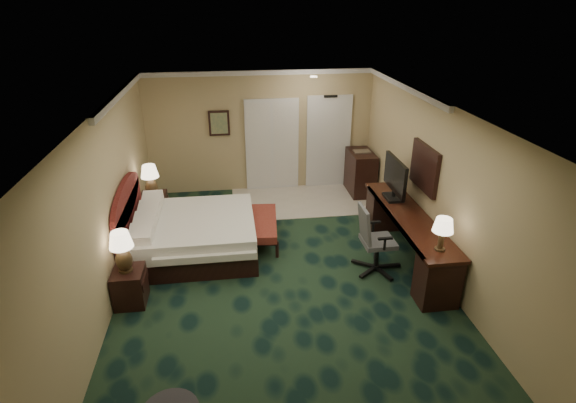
{
  "coord_description": "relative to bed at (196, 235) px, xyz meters",
  "views": [
    {
      "loc": [
        -0.71,
        -5.97,
        4.14
      ],
      "look_at": [
        0.19,
        0.6,
        1.08
      ],
      "focal_mm": 28.0,
      "sensor_mm": 36.0,
      "label": 1
    }
  ],
  "objects": [
    {
      "name": "floor",
      "position": [
        1.38,
        -1.05,
        -0.32
      ],
      "size": [
        5.0,
        7.5,
        0.0
      ],
      "primitive_type": "cube",
      "color": "black",
      "rests_on": "ground"
    },
    {
      "name": "ceiling",
      "position": [
        1.38,
        -1.05,
        2.38
      ],
      "size": [
        5.0,
        7.5,
        0.0
      ],
      "primitive_type": "cube",
      "color": "silver",
      "rests_on": "wall_back"
    },
    {
      "name": "wall_back",
      "position": [
        1.38,
        2.7,
        1.03
      ],
      "size": [
        5.0,
        0.0,
        2.7
      ],
      "primitive_type": "cube",
      "color": "tan",
      "rests_on": "ground"
    },
    {
      "name": "wall_left",
      "position": [
        -1.12,
        -1.05,
        1.03
      ],
      "size": [
        0.0,
        7.5,
        2.7
      ],
      "primitive_type": "cube",
      "color": "tan",
      "rests_on": "ground"
    },
    {
      "name": "wall_right",
      "position": [
        3.88,
        -1.05,
        1.03
      ],
      "size": [
        0.0,
        7.5,
        2.7
      ],
      "primitive_type": "cube",
      "color": "tan",
      "rests_on": "ground"
    },
    {
      "name": "crown_molding",
      "position": [
        1.38,
        -1.05,
        2.33
      ],
      "size": [
        5.0,
        7.5,
        0.1
      ],
      "primitive_type": null,
      "color": "silver",
      "rests_on": "wall_back"
    },
    {
      "name": "tile_patch",
      "position": [
        2.28,
        1.85,
        -0.32
      ],
      "size": [
        3.2,
        1.7,
        0.01
      ],
      "primitive_type": "cube",
      "color": "beige",
      "rests_on": "ground"
    },
    {
      "name": "headboard",
      "position": [
        -1.06,
        -0.05,
        0.38
      ],
      "size": [
        0.12,
        2.0,
        1.4
      ],
      "primitive_type": null,
      "color": "#490C0F",
      "rests_on": "ground"
    },
    {
      "name": "entry_door",
      "position": [
        2.93,
        2.67,
        0.73
      ],
      "size": [
        1.02,
        0.06,
        2.18
      ],
      "primitive_type": "cube",
      "color": "silver",
      "rests_on": "ground"
    },
    {
      "name": "closet_doors",
      "position": [
        1.63,
        2.66,
        0.73
      ],
      "size": [
        1.2,
        0.06,
        2.1
      ],
      "primitive_type": "cube",
      "color": "silver",
      "rests_on": "ground"
    },
    {
      "name": "wall_art",
      "position": [
        0.48,
        2.66,
        1.28
      ],
      "size": [
        0.45,
        0.06,
        0.55
      ],
      "primitive_type": "cube",
      "color": "#4C6A56",
      "rests_on": "wall_back"
    },
    {
      "name": "wall_mirror",
      "position": [
        3.84,
        -0.45,
        1.23
      ],
      "size": [
        0.05,
        0.95,
        0.75
      ],
      "primitive_type": "cube",
      "color": "white",
      "rests_on": "wall_right"
    },
    {
      "name": "bed",
      "position": [
        0.0,
        0.0,
        0.0
      ],
      "size": [
        2.04,
        1.89,
        0.65
      ],
      "primitive_type": "cube",
      "color": "white",
      "rests_on": "ground"
    },
    {
      "name": "nightstand_near",
      "position": [
        -0.88,
        -1.34,
        -0.05
      ],
      "size": [
        0.44,
        0.5,
        0.54
      ],
      "primitive_type": "cube",
      "color": "black",
      "rests_on": "ground"
    },
    {
      "name": "nightstand_far",
      "position": [
        -0.86,
        1.22,
        -0.02
      ],
      "size": [
        0.49,
        0.56,
        0.61
      ],
      "primitive_type": "cube",
      "color": "black",
      "rests_on": "ground"
    },
    {
      "name": "lamp_near",
      "position": [
        -0.9,
        -1.33,
        0.54
      ],
      "size": [
        0.43,
        0.43,
        0.63
      ],
      "primitive_type": null,
      "rotation": [
        0.0,
        0.0,
        -0.34
      ],
      "color": "#322113",
      "rests_on": "nightstand_near"
    },
    {
      "name": "lamp_far",
      "position": [
        -0.85,
        1.17,
        0.6
      ],
      "size": [
        0.42,
        0.42,
        0.63
      ],
      "primitive_type": null,
      "rotation": [
        0.0,
        0.0,
        0.31
      ],
      "color": "#322113",
      "rests_on": "nightstand_far"
    },
    {
      "name": "bed_bench",
      "position": [
        1.2,
        0.18,
        -0.1
      ],
      "size": [
        0.58,
        1.37,
        0.45
      ],
      "primitive_type": "cube",
      "rotation": [
        0.0,
        0.0,
        -0.09
      ],
      "color": "maroon",
      "rests_on": "ground"
    },
    {
      "name": "desk",
      "position": [
        3.55,
        -0.75,
        0.09
      ],
      "size": [
        0.62,
        2.9,
        0.84
      ],
      "primitive_type": "cube",
      "color": "black",
      "rests_on": "ground"
    },
    {
      "name": "tv",
      "position": [
        3.5,
        -0.07,
        0.88
      ],
      "size": [
        0.09,
        0.96,
        0.75
      ],
      "primitive_type": "cube",
      "rotation": [
        0.0,
        0.0,
        -0.01
      ],
      "color": "black",
      "rests_on": "desk"
    },
    {
      "name": "desk_lamp",
      "position": [
        3.55,
        -1.85,
        0.77
      ],
      "size": [
        0.31,
        0.31,
        0.51
      ],
      "primitive_type": null,
      "rotation": [
        0.0,
        0.0,
        0.07
      ],
      "color": "#322113",
      "rests_on": "desk"
    },
    {
      "name": "desk_chair",
      "position": [
        2.96,
        -0.99,
        0.26
      ],
      "size": [
        0.69,
        0.64,
        1.16
      ],
      "primitive_type": null,
      "rotation": [
        0.0,
        0.0,
        0.02
      ],
      "color": "#44454A",
      "rests_on": "ground"
    },
    {
      "name": "minibar",
      "position": [
        3.57,
        2.15,
        0.16
      ],
      "size": [
        0.51,
        0.92,
        0.97
      ],
      "primitive_type": "cube",
      "color": "black",
      "rests_on": "ground"
    }
  ]
}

